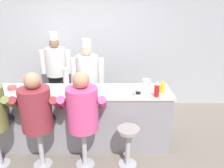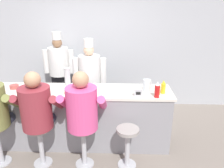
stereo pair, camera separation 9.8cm
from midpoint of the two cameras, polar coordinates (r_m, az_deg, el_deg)
The scene contains 18 objects.
ground_plane at distance 3.70m, azimuth -8.90°, elevation -17.60°, with size 20.00×20.00×0.00m, color slate.
wall_back at distance 4.95m, azimuth -6.34°, elevation 9.49°, with size 10.00×0.06×2.70m.
diner_counter at distance 3.71m, azimuth -8.54°, elevation -8.59°, with size 2.88×0.65×0.96m.
ketchup_bottle_red at distance 3.24m, azimuth 10.92°, elevation -1.43°, with size 0.07×0.07×0.24m.
mustard_bottle_yellow at distance 3.42m, azimuth 12.39°, elevation -0.70°, with size 0.07×0.07×0.21m.
hot_sauce_bottle_orange at distance 3.36m, azimuth 11.40°, elevation -1.55°, with size 0.03×0.03×0.14m.
water_pitcher_clear at distance 3.43m, azimuth 8.24°, elevation -0.34°, with size 0.14×0.12×0.19m.
breakfast_plate at distance 3.35m, azimuth -12.31°, elevation -2.66°, with size 0.26×0.26×0.05m.
cereal_bowl at distance 3.85m, azimuth -25.16°, elevation -0.89°, with size 0.14×0.14×0.06m.
coffee_mug_white at distance 3.44m, azimuth -20.74°, elevation -2.35°, with size 0.14×0.09×0.09m.
coffee_mug_tan at distance 3.61m, azimuth -22.01°, elevation -1.62°, with size 0.12×0.08×0.08m.
cup_stack_steel at distance 3.69m, azimuth -12.50°, elevation 1.73°, with size 0.10×0.10×0.30m.
napkin_dispenser_chrome at distance 3.25m, azimuth 6.07°, elevation -2.15°, with size 0.11×0.07×0.12m.
diner_seated_maroon at distance 3.19m, azimuth -19.68°, elevation -6.52°, with size 0.64×0.63×1.44m.
diner_seated_pink at distance 3.03m, azimuth -8.38°, elevation -6.79°, with size 0.65×0.64×1.45m.
empty_stool_round at distance 3.21m, azimuth 3.48°, elevation -14.61°, with size 0.32×0.32×0.62m.
cook_in_whites_near at distance 4.89m, azimuth -14.76°, elevation 3.95°, with size 0.67×0.43×1.72m.
cook_in_whites_far at distance 4.27m, azimuth -6.87°, elevation 1.70°, with size 0.65×0.42×1.66m.
Camera 1 is at (0.50, -2.89, 2.24)m, focal length 35.00 mm.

